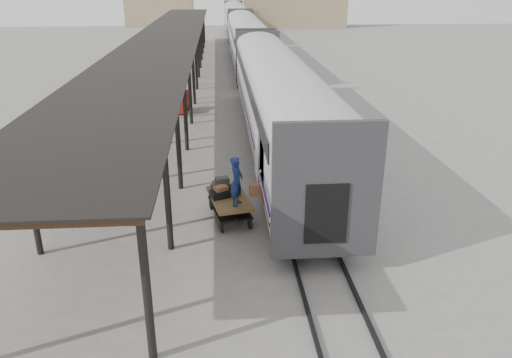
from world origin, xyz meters
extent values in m
plane|color=slate|center=(0.00, 0.00, 0.00)|extent=(160.00, 160.00, 0.00)
cube|color=silver|center=(3.20, 8.00, 2.60)|extent=(3.00, 24.00, 2.90)
cube|color=#28282B|center=(3.20, -3.90, 2.60)|extent=(3.04, 0.22, 3.50)
cube|color=black|center=(1.68, 8.00, 3.50)|extent=(0.04, 22.08, 0.65)
cube|color=black|center=(3.20, 8.00, 0.90)|extent=(2.55, 23.04, 0.50)
cube|color=silver|center=(3.20, 34.00, 2.60)|extent=(3.00, 24.00, 2.90)
cube|color=#28282B|center=(3.20, 22.10, 2.60)|extent=(3.04, 0.22, 3.50)
cube|color=black|center=(1.68, 34.00, 3.50)|extent=(0.04, 22.08, 0.65)
cube|color=black|center=(3.20, 34.00, 0.90)|extent=(2.55, 23.04, 0.50)
cube|color=silver|center=(3.20, 60.00, 2.60)|extent=(3.00, 24.00, 2.90)
cube|color=#28282B|center=(3.20, 48.10, 2.60)|extent=(3.04, 0.22, 3.50)
cube|color=black|center=(1.68, 60.00, 3.50)|extent=(0.04, 22.08, 0.65)
cube|color=black|center=(3.20, 60.00, 0.90)|extent=(2.55, 23.04, 0.50)
cube|color=black|center=(1.95, -0.50, 2.15)|extent=(0.50, 1.70, 2.00)
imported|color=white|center=(1.95, -0.50, 2.01)|extent=(0.72, 0.89, 1.72)
cube|color=#8C5B3C|center=(1.55, -0.65, 1.40)|extent=(0.57, 0.25, 0.42)
cube|color=#422B19|center=(-3.40, 24.00, 4.00)|extent=(4.60, 64.00, 0.18)
cube|color=black|center=(-3.40, 24.00, 4.12)|extent=(4.90, 64.30, 0.06)
cylinder|color=black|center=(-5.45, 24.00, 2.00)|extent=(0.20, 0.20, 4.00)
cylinder|color=black|center=(-5.45, 55.00, 2.00)|extent=(0.20, 0.20, 4.00)
cylinder|color=black|center=(-1.35, -7.00, 2.00)|extent=(0.20, 0.20, 4.00)
cylinder|color=black|center=(-1.35, 24.00, 2.00)|extent=(0.20, 0.20, 4.00)
cylinder|color=black|center=(-1.35, 55.00, 2.00)|extent=(0.20, 0.20, 4.00)
cube|color=black|center=(2.48, 34.00, 0.06)|extent=(0.10, 150.00, 0.12)
cube|color=black|center=(3.92, 34.00, 0.06)|extent=(0.10, 150.00, 0.12)
cube|color=tan|center=(14.00, 78.00, 4.00)|extent=(18.00, 10.00, 8.00)
cube|color=tan|center=(-10.00, 82.00, 3.00)|extent=(12.00, 8.00, 6.00)
cube|color=brown|center=(0.60, 0.02, 0.80)|extent=(1.70, 2.60, 0.12)
cube|color=black|center=(0.60, 0.02, 0.45)|extent=(1.58, 2.48, 0.06)
cylinder|color=black|center=(0.29, -1.01, 0.20)|extent=(0.16, 0.41, 0.40)
cylinder|color=black|center=(1.28, -0.81, 0.20)|extent=(0.16, 0.41, 0.40)
cylinder|color=black|center=(-0.08, 0.86, 0.20)|extent=(0.16, 0.41, 0.40)
cylinder|color=black|center=(0.90, 1.05, 0.20)|extent=(0.16, 0.41, 0.40)
cube|color=#37373A|center=(0.28, 0.57, 0.97)|extent=(0.73, 0.57, 0.22)
cube|color=#8C5B3C|center=(0.73, 0.74, 0.97)|extent=(0.63, 0.46, 0.22)
cube|color=black|center=(0.26, 0.02, 0.99)|extent=(0.77, 0.67, 0.26)
cube|color=#474A2C|center=(0.80, 0.21, 0.94)|extent=(0.46, 0.34, 0.16)
cube|color=#4C381E|center=(0.31, 0.42, 1.18)|extent=(0.63, 0.49, 0.21)
cube|color=#8C5B3C|center=(0.31, 0.06, 1.19)|extent=(0.55, 0.49, 0.18)
cube|color=#37373A|center=(0.36, 0.44, 1.36)|extent=(0.53, 0.43, 0.17)
cube|color=black|center=(0.75, 0.20, 1.12)|extent=(0.51, 0.40, 0.16)
cube|color=#99140D|center=(-2.23, 15.66, 0.57)|extent=(1.22, 1.70, 0.93)
cube|color=#99140D|center=(-2.14, 16.06, 1.18)|extent=(0.98, 0.78, 0.36)
cylinder|color=black|center=(-2.74, 15.19, 0.19)|extent=(0.20, 0.39, 0.37)
cylinder|color=black|center=(-1.94, 15.02, 0.19)|extent=(0.20, 0.39, 0.37)
cylinder|color=black|center=(-2.52, 16.30, 0.19)|extent=(0.20, 0.39, 0.37)
cylinder|color=black|center=(-1.71, 16.13, 0.19)|extent=(0.20, 0.39, 0.37)
imported|color=navy|center=(0.85, -0.63, 1.72)|extent=(0.61, 0.74, 1.73)
imported|color=black|center=(-3.04, 15.24, 0.97)|extent=(1.23, 0.78, 1.94)
camera|label=1|loc=(0.32, -16.25, 8.10)|focal=35.00mm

